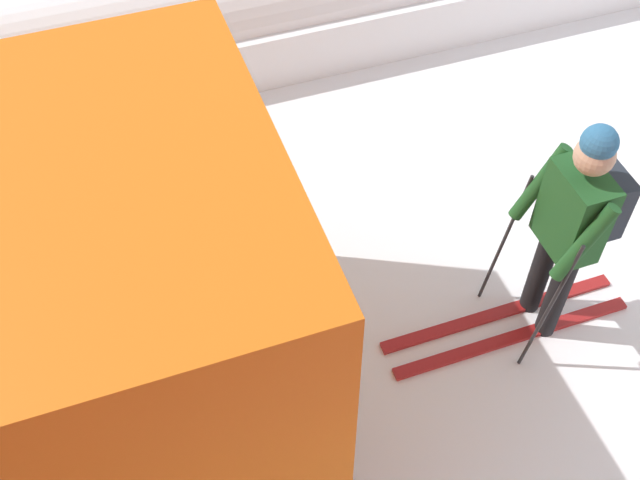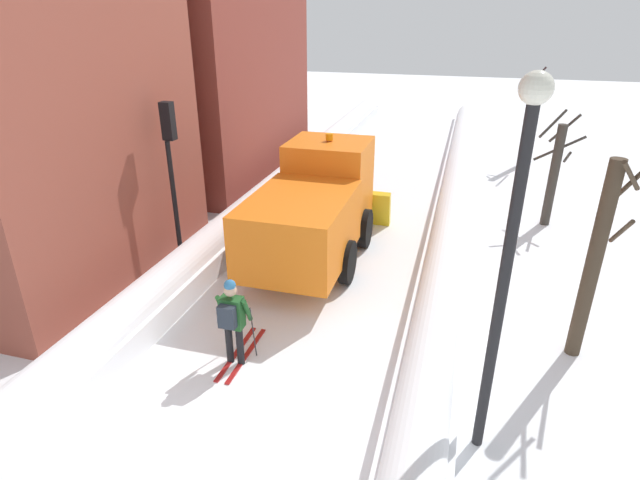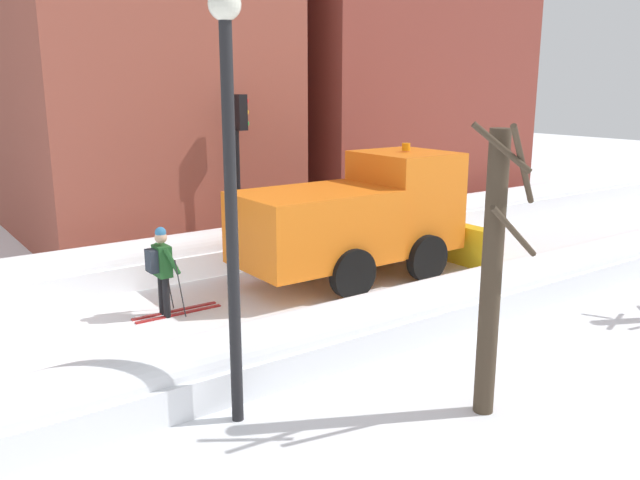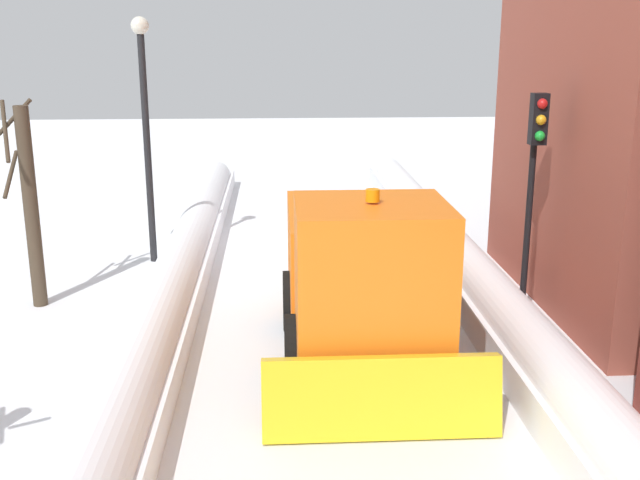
{
  "view_description": "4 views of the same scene",
  "coord_description": "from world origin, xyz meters",
  "px_view_note": "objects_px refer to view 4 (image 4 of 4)",
  "views": [
    {
      "loc": [
        -3.17,
        4.79,
        4.76
      ],
      "look_at": [
        -0.25,
        3.76,
        1.07
      ],
      "focal_mm": 44.97,
      "sensor_mm": 36.0,
      "label": 1
    },
    {
      "loc": [
        3.18,
        -5.09,
        6.25
      ],
      "look_at": [
        0.26,
        5.1,
        1.45
      ],
      "focal_mm": 28.91,
      "sensor_mm": 36.0,
      "label": 2
    },
    {
      "loc": [
        11.16,
        -2.37,
        4.49
      ],
      "look_at": [
        -0.31,
        5.82,
        1.11
      ],
      "focal_mm": 36.56,
      "sensor_mm": 36.0,
      "label": 3
    },
    {
      "loc": [
        0.93,
        18.87,
        5.23
      ],
      "look_at": [
        0.17,
        5.9,
        1.68
      ],
      "focal_mm": 42.34,
      "sensor_mm": 36.0,
      "label": 4
    }
  ],
  "objects_px": {
    "traffic_light_pole": "(534,164)",
    "bare_tree_near": "(30,204)",
    "plow_truck": "(360,270)",
    "street_lamp": "(145,112)",
    "skier": "(345,226)"
  },
  "relations": [
    {
      "from": "traffic_light_pole",
      "to": "bare_tree_near",
      "type": "xyz_separation_m",
      "value": [
        9.39,
        -1.36,
        -0.92
      ]
    },
    {
      "from": "skier",
      "to": "bare_tree_near",
      "type": "height_order",
      "value": "bare_tree_near"
    },
    {
      "from": "traffic_light_pole",
      "to": "bare_tree_near",
      "type": "height_order",
      "value": "traffic_light_pole"
    },
    {
      "from": "skier",
      "to": "bare_tree_near",
      "type": "relative_size",
      "value": 0.45
    },
    {
      "from": "skier",
      "to": "bare_tree_near",
      "type": "distance_m",
      "value": 6.74
    },
    {
      "from": "traffic_light_pole",
      "to": "bare_tree_near",
      "type": "bearing_deg",
      "value": -8.24
    },
    {
      "from": "street_lamp",
      "to": "bare_tree_near",
      "type": "bearing_deg",
      "value": 58.26
    },
    {
      "from": "plow_truck",
      "to": "traffic_light_pole",
      "type": "xyz_separation_m",
      "value": [
        -3.26,
        -1.34,
        1.5
      ]
    },
    {
      "from": "plow_truck",
      "to": "street_lamp",
      "type": "relative_size",
      "value": 1.07
    },
    {
      "from": "plow_truck",
      "to": "street_lamp",
      "type": "distance_m",
      "value": 7.38
    },
    {
      "from": "street_lamp",
      "to": "bare_tree_near",
      "type": "height_order",
      "value": "street_lamp"
    },
    {
      "from": "plow_truck",
      "to": "traffic_light_pole",
      "type": "bearing_deg",
      "value": -157.74
    },
    {
      "from": "plow_truck",
      "to": "street_lamp",
      "type": "bearing_deg",
      "value": -52.53
    },
    {
      "from": "skier",
      "to": "bare_tree_near",
      "type": "xyz_separation_m",
      "value": [
        6.3,
        2.14,
        1.06
      ]
    },
    {
      "from": "skier",
      "to": "traffic_light_pole",
      "type": "xyz_separation_m",
      "value": [
        -3.09,
        3.5,
        1.98
      ]
    }
  ]
}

